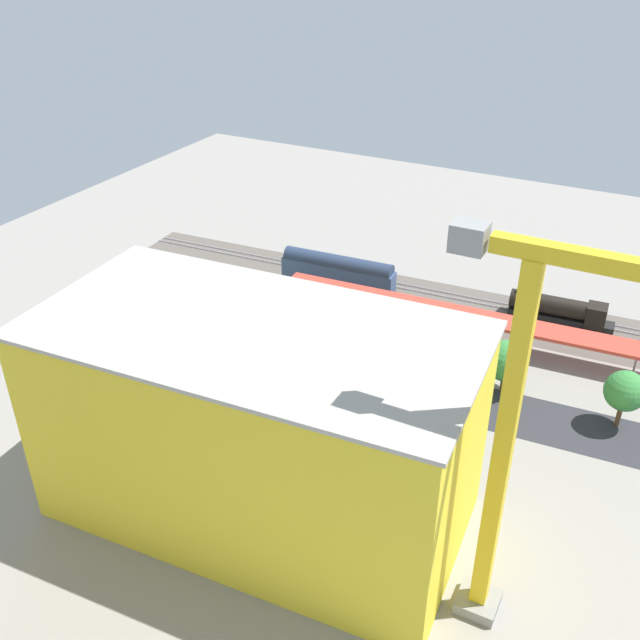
# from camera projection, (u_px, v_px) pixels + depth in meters

# --- Properties ---
(ground_plane) EXTENTS (173.23, 173.23, 0.00)m
(ground_plane) POSITION_uv_depth(u_px,v_px,m) (382.00, 368.00, 96.76)
(ground_plane) COLOR gray
(ground_plane) RESTS_ON ground
(rail_bed) EXTENTS (108.91, 20.44, 0.01)m
(rail_bed) POSITION_uv_depth(u_px,v_px,m) (434.00, 302.00, 112.88)
(rail_bed) COLOR #5B544C
(rail_bed) RESTS_ON ground
(street_asphalt) EXTENTS (108.61, 15.32, 0.01)m
(street_asphalt) POSITION_uv_depth(u_px,v_px,m) (373.00, 379.00, 94.41)
(street_asphalt) COLOR #2D2D33
(street_asphalt) RESTS_ON ground
(track_rails) EXTENTS (108.09, 14.02, 0.12)m
(track_rails) POSITION_uv_depth(u_px,v_px,m) (434.00, 301.00, 112.79)
(track_rails) COLOR #9E9EA8
(track_rails) RESTS_ON ground
(platform_canopy_near) EXTENTS (53.82, 7.58, 4.18)m
(platform_canopy_near) POSITION_uv_depth(u_px,v_px,m) (458.00, 314.00, 101.79)
(platform_canopy_near) COLOR #C63D2D
(platform_canopy_near) RESTS_ON ground
(locomotive) EXTENTS (15.52, 3.78, 5.27)m
(locomotive) POSITION_uv_depth(u_px,v_px,m) (562.00, 310.00, 106.75)
(locomotive) COLOR black
(locomotive) RESTS_ON ground
(freight_coach_far) EXTENTS (19.17, 3.94, 6.10)m
(freight_coach_far) POSITION_uv_depth(u_px,v_px,m) (338.00, 272.00, 115.08)
(freight_coach_far) COLOR black
(freight_coach_far) RESTS_ON ground
(parked_car_0) EXTENTS (4.43, 1.97, 1.69)m
(parked_car_0) POSITION_uv_depth(u_px,v_px,m) (453.00, 415.00, 86.55)
(parked_car_0) COLOR black
(parked_car_0) RESTS_ON ground
(parked_car_1) EXTENTS (4.43, 2.12, 1.62)m
(parked_car_1) POSITION_uv_depth(u_px,v_px,m) (397.00, 399.00, 89.35)
(parked_car_1) COLOR black
(parked_car_1) RESTS_ON ground
(parked_car_2) EXTENTS (4.73, 2.18, 1.72)m
(parked_car_2) POSITION_uv_depth(u_px,v_px,m) (341.00, 382.00, 92.48)
(parked_car_2) COLOR black
(parked_car_2) RESTS_ON ground
(parked_car_3) EXTENTS (4.11, 2.00, 1.58)m
(parked_car_3) POSITION_uv_depth(u_px,v_px,m) (296.00, 368.00, 95.46)
(parked_car_3) COLOR black
(parked_car_3) RESTS_ON ground
(parked_car_4) EXTENTS (4.11, 1.95, 1.64)m
(parked_car_4) POSITION_uv_depth(u_px,v_px,m) (251.00, 357.00, 97.76)
(parked_car_4) COLOR black
(parked_car_4) RESTS_ON ground
(parked_car_5) EXTENTS (4.49, 1.85, 1.76)m
(parked_car_5) POSITION_uv_depth(u_px,v_px,m) (208.00, 344.00, 100.55)
(parked_car_5) COLOR black
(parked_car_5) RESTS_ON ground
(parked_car_6) EXTENTS (4.20, 2.09, 1.86)m
(parked_car_6) POSITION_uv_depth(u_px,v_px,m) (173.00, 330.00, 103.84)
(parked_car_6) COLOR black
(parked_car_6) RESTS_ON ground
(parked_car_7) EXTENTS (4.15, 2.12, 1.69)m
(parked_car_7) POSITION_uv_depth(u_px,v_px,m) (133.00, 322.00, 105.88)
(parked_car_7) COLOR black
(parked_car_7) RESTS_ON ground
(construction_building) EXTENTS (41.76, 22.87, 21.34)m
(construction_building) POSITION_uv_depth(u_px,v_px,m) (258.00, 426.00, 69.00)
(construction_building) COLOR yellow
(construction_building) RESTS_ON ground
(construction_roof_slab) EXTENTS (42.40, 23.51, 0.40)m
(construction_roof_slab) POSITION_uv_depth(u_px,v_px,m) (252.00, 330.00, 63.55)
(construction_roof_slab) COLOR #ADA89E
(construction_roof_slab) RESTS_ON construction_building
(tower_crane) EXTENTS (26.89, 3.60, 35.93)m
(tower_crane) POSITION_uv_depth(u_px,v_px,m) (538.00, 425.00, 52.17)
(tower_crane) COLOR gray
(tower_crane) RESTS_ON ground
(box_truck_0) EXTENTS (8.50, 2.87, 3.26)m
(box_truck_0) POSITION_uv_depth(u_px,v_px,m) (213.00, 374.00, 92.66)
(box_truck_0) COLOR black
(box_truck_0) RESTS_ON ground
(box_truck_1) EXTENTS (8.39, 2.46, 3.67)m
(box_truck_1) POSITION_uv_depth(u_px,v_px,m) (320.00, 405.00, 86.64)
(box_truck_1) COLOR black
(box_truck_1) RESTS_ON ground
(street_tree_0) EXTENTS (5.34, 5.34, 7.35)m
(street_tree_0) POSITION_uv_depth(u_px,v_px,m) (506.00, 361.00, 89.82)
(street_tree_0) COLOR brown
(street_tree_0) RESTS_ON ground
(street_tree_1) EXTENTS (5.84, 5.84, 7.83)m
(street_tree_1) POSITION_uv_depth(u_px,v_px,m) (223.00, 290.00, 106.08)
(street_tree_1) COLOR brown
(street_tree_1) RESTS_ON ground
(street_tree_2) EXTENTS (6.27, 6.27, 8.28)m
(street_tree_2) POSITION_uv_depth(u_px,v_px,m) (318.00, 313.00, 99.55)
(street_tree_2) COLOR brown
(street_tree_2) RESTS_ON ground
(street_tree_3) EXTENTS (4.91, 4.91, 7.48)m
(street_tree_3) POSITION_uv_depth(u_px,v_px,m) (625.00, 391.00, 83.60)
(street_tree_3) COLOR brown
(street_tree_3) RESTS_ON ground
(street_tree_4) EXTENTS (4.90, 4.90, 7.79)m
(street_tree_4) POSITION_uv_depth(u_px,v_px,m) (454.00, 347.00, 91.46)
(street_tree_4) COLOR brown
(street_tree_4) RESTS_ON ground
(traffic_light) EXTENTS (0.50, 0.36, 6.90)m
(traffic_light) POSITION_uv_depth(u_px,v_px,m) (221.00, 329.00, 96.72)
(traffic_light) COLOR #333333
(traffic_light) RESTS_ON ground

